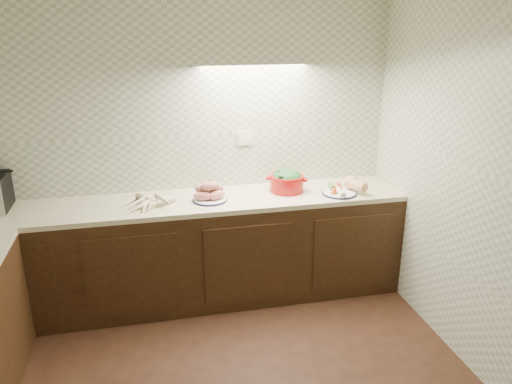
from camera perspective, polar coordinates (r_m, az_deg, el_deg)
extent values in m
cube|color=#9EAD89|center=(4.20, -8.65, 5.41)|extent=(3.60, 0.05, 2.60)
cube|color=beige|center=(4.28, -1.29, 6.16)|extent=(0.13, 0.01, 0.12)
cube|color=black|center=(4.24, -7.77, -6.95)|extent=(3.60, 0.60, 0.86)
cube|color=beige|center=(4.06, -8.06, -1.26)|extent=(3.60, 0.60, 0.04)
cone|color=#F3EDC2|center=(4.00, -12.25, -1.21)|extent=(0.19, 0.17, 0.04)
cone|color=#F3EDC2|center=(3.94, -10.74, -1.35)|extent=(0.15, 0.20, 0.05)
cone|color=#F3EDC2|center=(4.04, -13.60, -1.16)|extent=(0.21, 0.18, 0.04)
cone|color=#F3EDC2|center=(4.05, -10.60, -0.82)|extent=(0.07, 0.20, 0.05)
cone|color=#F3EDC2|center=(4.06, -13.31, -0.99)|extent=(0.18, 0.22, 0.04)
cone|color=#F3EDC2|center=(4.08, -14.09, -0.98)|extent=(0.08, 0.21, 0.04)
cone|color=#F3EDC2|center=(4.06, -13.32, -0.95)|extent=(0.16, 0.21, 0.05)
cone|color=#F3EDC2|center=(3.94, -11.49, -1.07)|extent=(0.11, 0.20, 0.05)
cone|color=#F3EDC2|center=(4.01, -14.35, -1.04)|extent=(0.21, 0.14, 0.05)
cone|color=#F3EDC2|center=(4.02, -13.81, -0.99)|extent=(0.14, 0.23, 0.04)
cone|color=#F3EDC2|center=(4.07, -11.16, -0.47)|extent=(0.05, 0.20, 0.04)
cylinder|color=#0F123A|center=(4.04, -5.29, -0.90)|extent=(0.28, 0.28, 0.01)
cylinder|color=white|center=(4.04, -5.29, -0.87)|extent=(0.27, 0.27, 0.02)
ellipsoid|color=#BC7263|center=(3.99, -6.09, -0.46)|extent=(0.16, 0.10, 0.07)
ellipsoid|color=#BC7263|center=(4.00, -4.51, -0.34)|extent=(0.16, 0.10, 0.07)
ellipsoid|color=#BC7263|center=(4.07, -5.47, -0.05)|extent=(0.16, 0.10, 0.07)
ellipsoid|color=#BC7263|center=(4.03, -5.98, 0.34)|extent=(0.16, 0.10, 0.07)
ellipsoid|color=#BC7263|center=(4.05, -4.90, 0.50)|extent=(0.16, 0.10, 0.07)
ellipsoid|color=#BC7263|center=(3.99, -5.31, 0.69)|extent=(0.16, 0.10, 0.07)
cylinder|color=black|center=(4.19, -4.68, 0.14)|extent=(0.13, 0.13, 0.05)
sphere|color=#772748|center=(4.17, -4.87, 0.63)|extent=(0.07, 0.07, 0.07)
sphere|color=white|center=(4.19, -4.35, 0.59)|extent=(0.04, 0.04, 0.04)
cylinder|color=#AA1210|center=(4.22, 3.55, 1.00)|extent=(0.37, 0.37, 0.14)
cube|color=#AA1210|center=(4.23, 1.46, 1.63)|extent=(0.06, 0.07, 0.02)
cube|color=#AA1210|center=(4.20, 5.67, 1.39)|extent=(0.06, 0.07, 0.02)
ellipsoid|color=#2B6D2C|center=(4.20, 3.56, 1.73)|extent=(0.25, 0.25, 0.14)
cylinder|color=#0F123A|center=(4.23, 9.49, -0.13)|extent=(0.29, 0.29, 0.01)
cylinder|color=white|center=(4.23, 9.49, -0.11)|extent=(0.28, 0.28, 0.02)
cone|color=#CC4A18|center=(4.22, 9.48, 0.21)|extent=(0.11, 0.16, 0.03)
cone|color=#CC4A18|center=(4.21, 9.00, 0.19)|extent=(0.13, 0.15, 0.03)
cone|color=#CC4A18|center=(4.24, 9.41, 0.31)|extent=(0.11, 0.16, 0.03)
cone|color=#CC4A18|center=(4.20, 8.90, 0.44)|extent=(0.11, 0.16, 0.03)
cylinder|color=silver|center=(4.16, 9.59, 0.01)|extent=(0.07, 0.19, 0.05)
cylinder|color=#3A6E2E|center=(4.28, 8.69, 0.63)|extent=(0.06, 0.12, 0.05)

